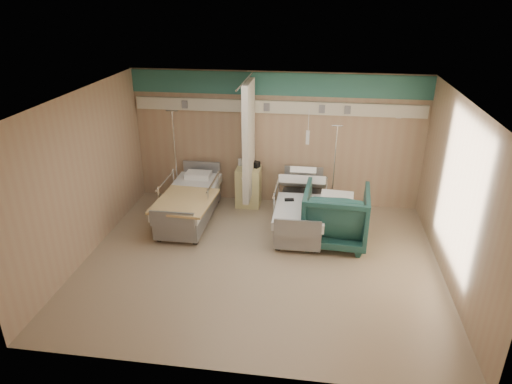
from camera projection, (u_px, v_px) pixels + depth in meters
The scene contains 13 objects.
ground at pixel (260, 261), 7.81m from camera, with size 6.00×5.00×0.00m, color gray.
room_walls at pixel (261, 154), 7.28m from camera, with size 6.04×5.04×2.82m.
bed_right at pixel (300, 213), 8.78m from camera, with size 1.00×2.16×0.63m, color silver, non-canonical shape.
bed_left at pixel (189, 206), 9.06m from camera, with size 1.00×2.16×0.63m, color silver, non-canonical shape.
bedside_cabinet at pixel (249, 187), 9.69m from camera, with size 0.50×0.48×0.85m, color beige.
visitor_armchair at pixel (336, 215), 8.22m from camera, with size 1.13×1.17×1.06m, color #1B4542.
waffle_blanket at pixel (338, 188), 7.95m from camera, with size 0.57×0.50×0.06m, color silver.
iv_stand_right at pixel (332, 192), 9.56m from camera, with size 0.33×0.33×1.82m.
iv_stand_left at pixel (177, 185), 9.79m from camera, with size 0.37×0.37×2.05m.
call_remote at pixel (289, 200), 8.56m from camera, with size 0.17×0.08×0.04m, color black.
tan_blanket at pixel (185, 201), 8.50m from camera, with size 1.01×1.27×0.04m, color tan.
toiletry_bag at pixel (254, 164), 9.56m from camera, with size 0.22×0.14×0.12m, color black.
white_cup at pixel (240, 162), 9.64m from camera, with size 0.10×0.10×0.14m, color white.
Camera 1 is at (0.86, -6.59, 4.27)m, focal length 32.00 mm.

